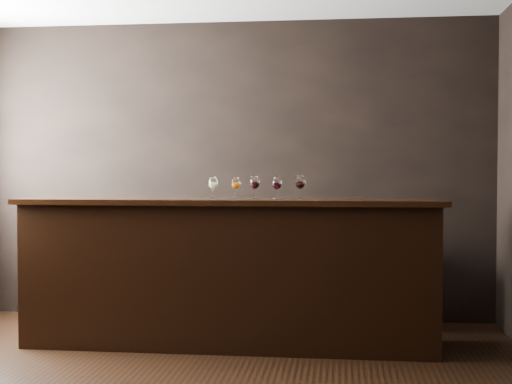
# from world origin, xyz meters

# --- Properties ---
(room_shell) EXTENTS (5.02, 4.52, 2.81)m
(room_shell) POSITION_xyz_m (-0.23, 0.11, 1.81)
(room_shell) COLOR black
(room_shell) RESTS_ON ground
(bar_counter) EXTENTS (3.26, 0.71, 1.14)m
(bar_counter) POSITION_xyz_m (0.21, 1.22, 0.57)
(bar_counter) COLOR black
(bar_counter) RESTS_ON ground
(bar_top) EXTENTS (3.36, 0.78, 0.04)m
(bar_top) POSITION_xyz_m (0.21, 1.22, 1.16)
(bar_top) COLOR black
(bar_top) RESTS_ON bar_counter
(back_bar_shelf) EXTENTS (2.33, 0.40, 0.84)m
(back_bar_shelf) POSITION_xyz_m (0.17, 2.03, 0.42)
(back_bar_shelf) COLOR black
(back_bar_shelf) RESTS_ON ground
(glass_white) EXTENTS (0.07, 0.07, 0.17)m
(glass_white) POSITION_xyz_m (0.07, 1.24, 1.30)
(glass_white) COLOR white
(glass_white) RESTS_ON bar_top
(glass_amber) EXTENTS (0.07, 0.07, 0.17)m
(glass_amber) POSITION_xyz_m (0.25, 1.25, 1.30)
(glass_amber) COLOR white
(glass_amber) RESTS_ON bar_top
(glass_red_a) EXTENTS (0.08, 0.08, 0.18)m
(glass_red_a) POSITION_xyz_m (0.41, 1.22, 1.31)
(glass_red_a) COLOR white
(glass_red_a) RESTS_ON bar_top
(glass_red_b) EXTENTS (0.08, 0.08, 0.18)m
(glass_red_b) POSITION_xyz_m (0.59, 1.20, 1.30)
(glass_red_b) COLOR white
(glass_red_b) RESTS_ON bar_top
(glass_red_c) EXTENTS (0.08, 0.08, 0.19)m
(glass_red_c) POSITION_xyz_m (0.77, 1.24, 1.31)
(glass_red_c) COLOR white
(glass_red_c) RESTS_ON bar_top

